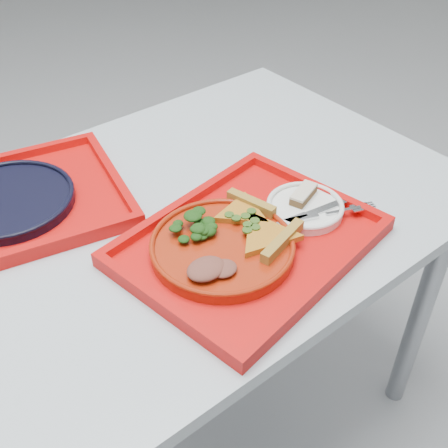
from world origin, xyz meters
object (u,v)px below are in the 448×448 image
(tray_main, at_px, (249,245))
(dinner_plate, at_px, (222,248))
(dessert_bar, at_px, (303,194))
(tray_far, at_px, (10,207))
(navy_plate, at_px, (8,201))

(tray_main, relative_size, dinner_plate, 1.73)
(tray_main, height_order, dessert_bar, dessert_bar)
(dinner_plate, bearing_deg, tray_far, 122.86)
(dinner_plate, distance_m, dessert_bar, 0.22)
(tray_main, relative_size, dessert_bar, 5.91)
(dessert_bar, bearing_deg, tray_far, 121.73)
(tray_far, bearing_deg, dinner_plate, -45.00)
(navy_plate, bearing_deg, dinner_plate, -57.14)
(dinner_plate, height_order, navy_plate, dinner_plate)
(navy_plate, bearing_deg, tray_main, -52.37)
(navy_plate, height_order, dessert_bar, dessert_bar)
(tray_main, distance_m, tray_far, 0.49)
(tray_far, height_order, dessert_bar, dessert_bar)
(navy_plate, relative_size, dessert_bar, 3.41)
(dinner_plate, bearing_deg, navy_plate, 122.86)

